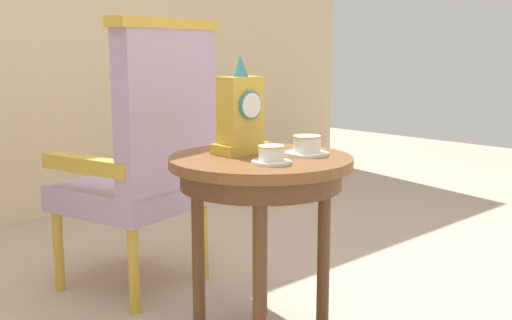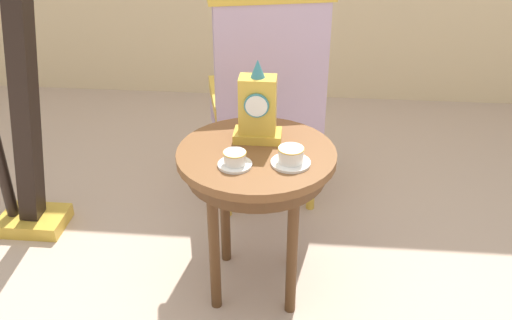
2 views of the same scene
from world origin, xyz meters
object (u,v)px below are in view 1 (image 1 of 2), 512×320
object	(u,v)px
armchair	(147,154)
mantel_clock	(241,115)
teacup_left	(271,155)
side_table	(261,181)
teacup_right	(307,146)

from	to	relation	value
armchair	mantel_clock	bearing A→B (deg)	-89.54
mantel_clock	armchair	bearing A→B (deg)	90.46
teacup_left	armchair	distance (m)	0.80
side_table	teacup_right	size ratio (longest dim) A/B	4.45
teacup_left	armchair	bearing A→B (deg)	85.61
teacup_left	teacup_right	world-z (taller)	teacup_right
mantel_clock	side_table	bearing A→B (deg)	-87.81
teacup_left	armchair	xyz separation A→B (m)	(0.06, 0.79, -0.10)
teacup_left	mantel_clock	bearing A→B (deg)	73.15
side_table	armchair	xyz separation A→B (m)	(-0.01, 0.67, 0.01)
side_table	teacup_right	distance (m)	0.20
mantel_clock	armchair	xyz separation A→B (m)	(-0.00, 0.58, -0.21)
teacup_right	armchair	world-z (taller)	armchair
side_table	armchair	size ratio (longest dim) A/B	0.58
teacup_right	armchair	bearing A→B (deg)	100.74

